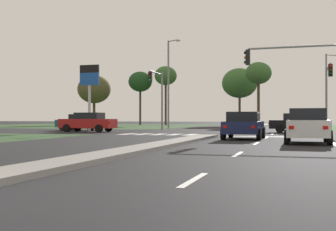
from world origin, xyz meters
name	(u,v)px	position (x,y,z in m)	size (l,w,h in m)	color
ground_plane	(229,133)	(0.00, 30.00, 0.00)	(200.00, 200.00, 0.00)	black
grass_verge_far_left	(84,126)	(-25.50, 54.50, 0.00)	(35.00, 35.00, 0.01)	#2D4C28
median_island_near	(148,147)	(0.00, 11.00, 0.07)	(1.20, 22.00, 0.14)	gray
median_island_far	(258,126)	(0.00, 55.00, 0.07)	(1.20, 36.00, 0.14)	#ADA89E
lane_dash_near	(194,180)	(3.50, 3.65, 0.01)	(0.14, 2.00, 0.01)	silver
lane_dash_second	(238,154)	(3.50, 9.65, 0.01)	(0.14, 2.00, 0.01)	silver
lane_dash_third	(256,144)	(3.50, 15.65, 0.01)	(0.14, 2.00, 0.01)	silver
lane_dash_fourth	(266,138)	(3.50, 21.65, 0.01)	(0.14, 2.00, 0.01)	silver
lane_dash_fifth	(273,134)	(3.50, 27.65, 0.01)	(0.14, 2.00, 0.01)	silver
stop_bar_near	(273,137)	(3.80, 23.00, 0.01)	(6.40, 0.50, 0.01)	silver
crosswalk_bar_near	(128,134)	(-6.40, 24.80, 0.01)	(0.70, 2.80, 0.01)	silver
crosswalk_bar_second	(143,134)	(-5.25, 24.80, 0.01)	(0.70, 2.80, 0.01)	silver
crosswalk_bar_third	(159,134)	(-4.10, 24.80, 0.01)	(0.70, 2.80, 0.01)	silver
crosswalk_bar_fourth	(174,135)	(-2.95, 24.80, 0.01)	(0.70, 2.80, 0.01)	silver
crosswalk_bar_fifth	(191,135)	(-1.80, 24.80, 0.01)	(0.70, 2.80, 0.01)	silver
car_maroon_near	(238,121)	(-2.39, 52.69, 0.76)	(2.07, 4.56, 1.47)	maroon
car_black_second	(299,123)	(5.30, 31.12, 0.77)	(4.57, 2.04, 1.50)	black
car_navy_third	(244,125)	(2.44, 19.79, 0.76)	(2.06, 4.16, 1.48)	#161E47
car_white_fourth	(307,126)	(5.71, 16.69, 0.80)	(1.97, 4.35, 1.58)	silver
car_teal_fifth	(81,122)	(-14.08, 32.26, 0.77)	(4.55, 2.01, 1.50)	#19565B
car_red_sixth	(88,122)	(-11.35, 28.29, 0.81)	(4.55, 2.05, 1.59)	#A31919
traffic_signal_near_right	(302,71)	(5.52, 23.40, 4.01)	(5.70, 0.32, 5.73)	gray
traffic_signal_far_left	(158,90)	(-7.60, 35.24, 3.84)	(0.32, 3.88, 5.65)	gray
traffic_signal_far_right	(328,85)	(7.60, 34.44, 3.90)	(0.32, 5.82, 5.56)	gray
street_lamp_third	(169,80)	(-8.42, 41.78, 5.36)	(1.73, 1.11, 9.69)	gray
street_lamp_fourth	(328,86)	(8.71, 54.42, 5.17)	(2.05, 1.53, 9.23)	gray
fuel_price_totem	(89,83)	(-12.59, 30.93, 4.29)	(1.80, 0.24, 5.88)	silver
treeline_near	(94,89)	(-27.95, 62.70, 5.99)	(5.58, 5.58, 8.38)	#423323
treeline_second	(140,82)	(-19.59, 62.54, 7.03)	(3.86, 3.86, 8.72)	#423323
treeline_third	(166,76)	(-15.26, 62.59, 7.85)	(3.59, 3.59, 9.47)	#423323
treeline_fourth	(240,83)	(-3.58, 63.53, 6.54)	(5.44, 5.44, 8.87)	#423323
treeline_fifth	(258,74)	(-0.23, 58.15, 7.38)	(3.66, 3.66, 9.03)	#423323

